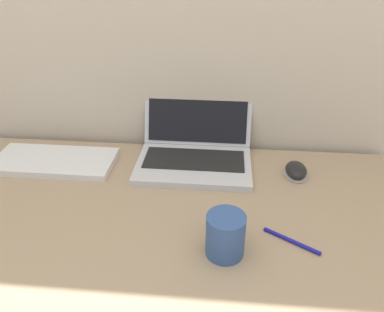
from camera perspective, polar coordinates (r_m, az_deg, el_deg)
desk at (r=1.24m, az=-5.02°, el=-22.19°), size 1.35×0.67×0.77m
laptop at (r=1.13m, az=0.48°, el=1.35°), size 0.34×0.30×0.20m
drink_cup at (r=0.81m, az=5.11°, el=-11.82°), size 0.08×0.08×0.10m
computer_mouse at (r=1.12m, az=15.56°, el=-2.14°), size 0.06×0.09×0.03m
external_keyboard at (r=1.20m, az=-20.24°, el=-0.74°), size 0.36×0.16×0.02m
pen at (r=0.89m, az=14.93°, el=-12.39°), size 0.12×0.08×0.01m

